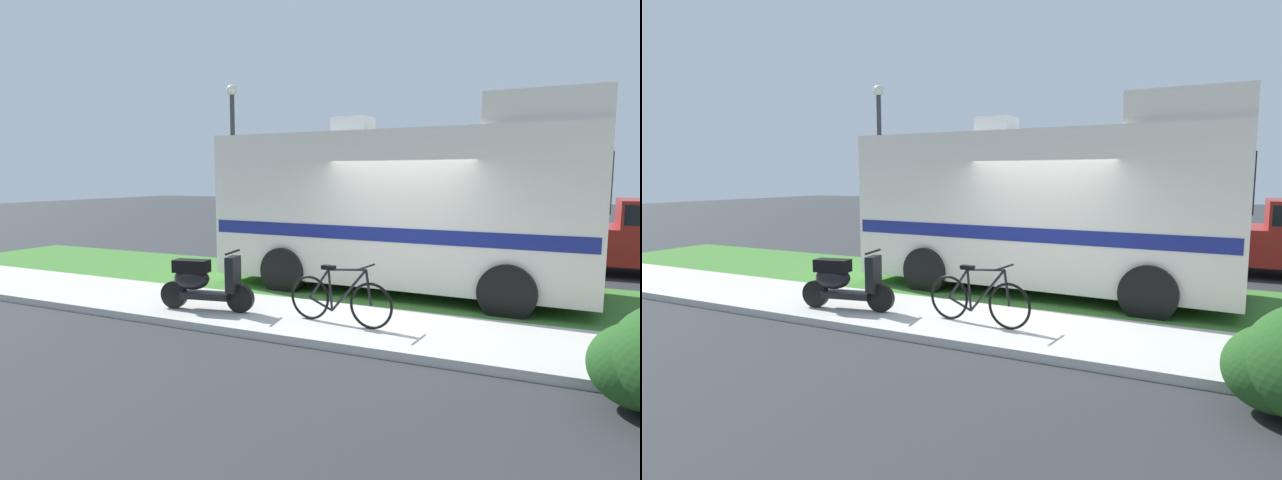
{
  "view_description": "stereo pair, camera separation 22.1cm",
  "coord_description": "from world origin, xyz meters",
  "views": [
    {
      "loc": [
        2.5,
        -8.16,
        2.24
      ],
      "look_at": [
        -1.44,
        0.3,
        1.1
      ],
      "focal_mm": 29.44,
      "sensor_mm": 36.0,
      "label": 1
    },
    {
      "loc": [
        2.7,
        -8.06,
        2.24
      ],
      "look_at": [
        -1.44,
        0.3,
        1.1
      ],
      "focal_mm": 29.44,
      "sensor_mm": 36.0,
      "label": 2
    }
  ],
  "objects": [
    {
      "name": "motorhome_rv",
      "position": [
        -0.21,
        1.59,
        1.68
      ],
      "size": [
        7.02,
        2.96,
        3.52
      ],
      "color": "silver",
      "rests_on": "ground"
    },
    {
      "name": "grass_strip",
      "position": [
        0.0,
        1.5,
        0.04
      ],
      "size": [
        24.0,
        3.4,
        0.08
      ],
      "color": "#3D752D",
      "rests_on": "ground"
    },
    {
      "name": "street_lamp_post",
      "position": [
        -5.52,
        3.6,
        2.77
      ],
      "size": [
        0.28,
        0.28,
        4.61
      ],
      "color": "#333338",
      "rests_on": "ground"
    },
    {
      "name": "scooter",
      "position": [
        -2.63,
        -1.55,
        0.58
      ],
      "size": [
        1.58,
        0.58,
        0.97
      ],
      "color": "black",
      "rests_on": "ground"
    },
    {
      "name": "pickup_truck_near",
      "position": [
        3.91,
        5.72,
        0.93
      ],
      "size": [
        5.59,
        2.34,
        1.71
      ],
      "color": "maroon",
      "rests_on": "ground"
    },
    {
      "name": "bicycle",
      "position": [
        -0.36,
        -1.37,
        0.49
      ],
      "size": [
        1.66,
        0.52,
        0.88
      ],
      "color": "black",
      "rests_on": "ground"
    },
    {
      "name": "sidewalk",
      "position": [
        0.0,
        -1.2,
        0.06
      ],
      "size": [
        24.0,
        2.0,
        0.12
      ],
      "color": "beige",
      "rests_on": "ground"
    },
    {
      "name": "ground_plane",
      "position": [
        0.0,
        0.0,
        0.0
      ],
      "size": [
        80.0,
        80.0,
        0.0
      ],
      "primitive_type": "plane",
      "color": "#2D3033"
    }
  ]
}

